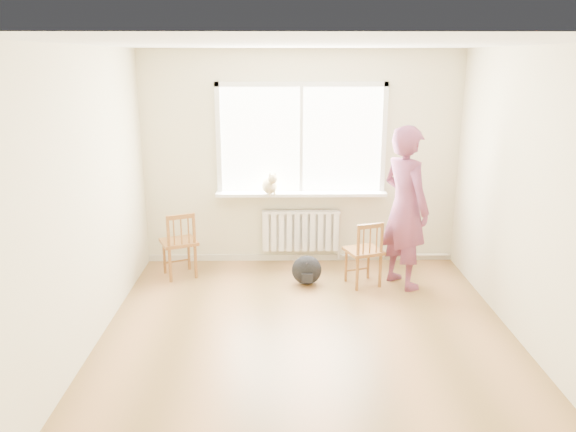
{
  "coord_description": "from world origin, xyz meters",
  "views": [
    {
      "loc": [
        -0.26,
        -4.76,
        2.59
      ],
      "look_at": [
        -0.18,
        1.2,
        0.9
      ],
      "focal_mm": 35.0,
      "sensor_mm": 36.0,
      "label": 1
    }
  ],
  "objects_px": {
    "chair_right": "(365,253)",
    "person": "(405,208)",
    "cat": "(270,184)",
    "backpack": "(307,270)",
    "chair_left": "(180,245)"
  },
  "relations": [
    {
      "from": "chair_right",
      "to": "person",
      "type": "distance_m",
      "value": 0.7
    },
    {
      "from": "chair_right",
      "to": "cat",
      "type": "bearing_deg",
      "value": -50.34
    },
    {
      "from": "chair_right",
      "to": "person",
      "type": "bearing_deg",
      "value": 165.07
    },
    {
      "from": "chair_left",
      "to": "cat",
      "type": "distance_m",
      "value": 1.33
    },
    {
      "from": "cat",
      "to": "backpack",
      "type": "bearing_deg",
      "value": -72.14
    },
    {
      "from": "backpack",
      "to": "cat",
      "type": "bearing_deg",
      "value": 124.61
    },
    {
      "from": "backpack",
      "to": "chair_right",
      "type": "bearing_deg",
      "value": -4.29
    },
    {
      "from": "chair_right",
      "to": "cat",
      "type": "distance_m",
      "value": 1.47
    },
    {
      "from": "chair_left",
      "to": "chair_right",
      "type": "xyz_separation_m",
      "value": [
        2.2,
        -0.3,
        -0.02
      ]
    },
    {
      "from": "person",
      "to": "backpack",
      "type": "xyz_separation_m",
      "value": [
        -1.12,
        0.02,
        -0.76
      ]
    },
    {
      "from": "backpack",
      "to": "chair_left",
      "type": "bearing_deg",
      "value": 170.8
    },
    {
      "from": "chair_right",
      "to": "cat",
      "type": "relative_size",
      "value": 1.82
    },
    {
      "from": "chair_right",
      "to": "backpack",
      "type": "height_order",
      "value": "chair_right"
    },
    {
      "from": "chair_left",
      "to": "cat",
      "type": "xyz_separation_m",
      "value": [
        1.09,
        0.39,
        0.66
      ]
    },
    {
      "from": "chair_left",
      "to": "backpack",
      "type": "relative_size",
      "value": 2.34
    }
  ]
}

